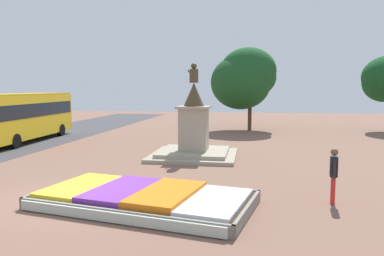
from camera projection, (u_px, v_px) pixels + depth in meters
ground_plane at (66, 200)px, 12.14m from camera, size 90.93×90.93×0.00m
flower_planter at (143, 198)px, 11.53m from camera, size 7.14×4.66×0.53m
statue_monument at (194, 136)px, 19.60m from camera, size 4.40×4.40×4.90m
city_bus at (22, 114)px, 25.08m from camera, size 2.98×10.27×3.25m
pedestrian_with_handbag at (334, 172)px, 11.60m from camera, size 0.27×0.57×1.76m
park_tree_far_right at (245, 78)px, 31.89m from camera, size 5.59×6.00×7.01m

